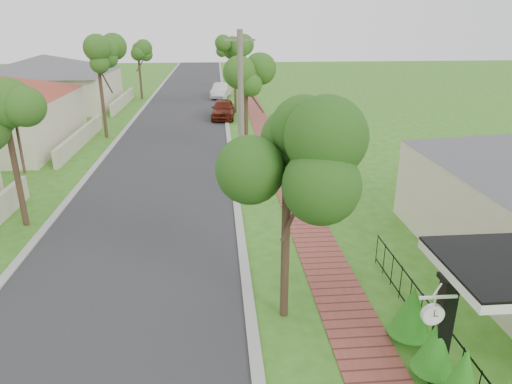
{
  "coord_description": "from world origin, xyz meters",
  "views": [
    {
      "loc": [
        -0.07,
        -8.63,
        7.35
      ],
      "look_at": [
        1.25,
        6.83,
        1.5
      ],
      "focal_mm": 32.0,
      "sensor_mm": 36.0,
      "label": 1
    }
  ],
  "objects_px": {
    "porch_post": "(442,333)",
    "parked_car_white": "(221,91)",
    "near_tree": "(287,166)",
    "utility_pole": "(241,118)",
    "station_clock": "(433,313)",
    "parked_car_red": "(223,109)"
  },
  "relations": [
    {
      "from": "near_tree",
      "to": "parked_car_red",
      "type": "bearing_deg",
      "value": 92.5
    },
    {
      "from": "parked_car_white",
      "to": "station_clock",
      "type": "relative_size",
      "value": 5.58
    },
    {
      "from": "porch_post",
      "to": "parked_car_white",
      "type": "height_order",
      "value": "porch_post"
    },
    {
      "from": "near_tree",
      "to": "station_clock",
      "type": "relative_size",
      "value": 6.79
    },
    {
      "from": "near_tree",
      "to": "station_clock",
      "type": "bearing_deg",
      "value": -49.08
    },
    {
      "from": "parked_car_white",
      "to": "station_clock",
      "type": "bearing_deg",
      "value": -73.62
    },
    {
      "from": "porch_post",
      "to": "near_tree",
      "type": "relative_size",
      "value": 0.48
    },
    {
      "from": "near_tree",
      "to": "station_clock",
      "type": "height_order",
      "value": "near_tree"
    },
    {
      "from": "utility_pole",
      "to": "station_clock",
      "type": "height_order",
      "value": "utility_pole"
    },
    {
      "from": "porch_post",
      "to": "station_clock",
      "type": "relative_size",
      "value": 3.28
    },
    {
      "from": "porch_post",
      "to": "utility_pole",
      "type": "bearing_deg",
      "value": 108.36
    },
    {
      "from": "near_tree",
      "to": "utility_pole",
      "type": "relative_size",
      "value": 0.74
    },
    {
      "from": "parked_car_red",
      "to": "station_clock",
      "type": "height_order",
      "value": "station_clock"
    },
    {
      "from": "porch_post",
      "to": "parked_car_white",
      "type": "distance_m",
      "value": 39.39
    },
    {
      "from": "porch_post",
      "to": "utility_pole",
      "type": "height_order",
      "value": "utility_pole"
    },
    {
      "from": "parked_car_white",
      "to": "parked_car_red",
      "type": "bearing_deg",
      "value": -78.89
    },
    {
      "from": "utility_pole",
      "to": "station_clock",
      "type": "relative_size",
      "value": 9.15
    },
    {
      "from": "parked_car_red",
      "to": "parked_car_white",
      "type": "relative_size",
      "value": 1.02
    },
    {
      "from": "near_tree",
      "to": "utility_pole",
      "type": "distance_m",
      "value": 8.54
    },
    {
      "from": "near_tree",
      "to": "parked_car_white",
      "type": "bearing_deg",
      "value": 91.78
    },
    {
      "from": "parked_car_red",
      "to": "utility_pole",
      "type": "xyz_separation_m",
      "value": [
        0.5,
        -17.66,
        2.83
      ]
    },
    {
      "from": "station_clock",
      "to": "porch_post",
      "type": "bearing_deg",
      "value": 38.91
    }
  ]
}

